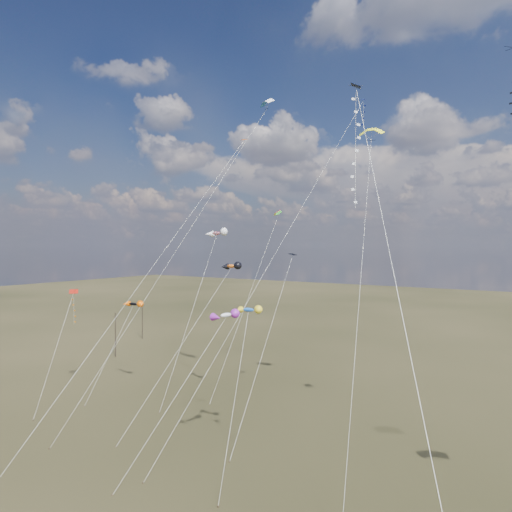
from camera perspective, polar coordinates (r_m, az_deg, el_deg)
The scene contains 16 objects.
ground at distance 42.61m, azimuth -14.88°, elevation -27.01°, with size 400.00×400.00×0.00m, color black.
utility_pole_near at distance 87.38m, azimuth -17.17°, elevation -9.34°, with size 1.40×0.20×8.00m.
utility_pole_far at distance 102.43m, azimuth -14.02°, elevation -7.75°, with size 1.40×0.20×8.00m.
diamond_navy_tall at distance 63.32m, azimuth 11.36°, elevation 14.11°, with size 7.39×35.02×40.53m.
diamond_black_mid at distance 52.51m, azimuth 2.73°, elevation -5.97°, with size 2.36×16.36×19.22m.
diamond_red_low at distance 65.57m, azimuth -21.97°, elevation -6.35°, with size 4.30×8.78×14.30m.
diamond_navy_right at distance 27.37m, azimuth 12.82°, elevation 11.15°, with size 11.33×16.11×29.82m.
diamond_orange_center at distance 49.01m, azimuth -10.38°, elevation 2.17°, with size 5.69×29.38×33.31m.
parafoil_yellow at distance 52.99m, azimuth 14.20°, elevation 14.96°, with size 6.68×22.08×33.53m.
parafoil_blue_white at distance 54.65m, azimuth 1.11°, elevation 18.53°, with size 15.37×19.22×37.25m.
parafoil_tricolor at distance 67.59m, azimuth 2.65°, elevation 5.39°, with size 3.20×14.67×25.71m.
novelty_black_orange at distance 65.25m, azimuth -15.12°, elevation -5.83°, with size 3.15×8.04×12.66m.
novelty_orange_black at distance 55.58m, azimuth -3.20°, elevation -1.35°, with size 5.01×15.54×18.23m.
novelty_white_purple at distance 41.30m, azimuth -3.82°, elevation -7.45°, with size 5.80×9.93×14.39m.
novelty_redwhite_stripe at distance 65.73m, azimuth -4.97°, elevation 2.82°, with size 4.00×13.80×22.61m.
novelty_blue_yellow at distance 43.10m, azimuth -0.98°, elevation -6.83°, with size 3.73×8.64×14.60m.
Camera 1 is at (27.80, -25.17, 20.21)m, focal length 32.00 mm.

